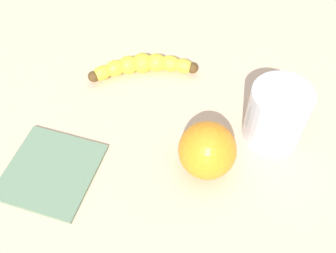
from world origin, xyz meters
The scene contains 5 objects.
wooden_tabletop centered at (0.00, 0.00, 1.50)cm, with size 120.00×120.00×3.00cm, color beige.
banana centered at (7.41, 1.39, 4.81)cm, with size 6.80×19.36×3.61cm.
smoothie_glass centered at (-11.47, -15.32, 7.67)cm, with size 9.17×9.17×9.79cm.
orange_fruit centered at (-14.47, -3.28, 7.27)cm, with size 8.54×8.54×8.54cm, color orange.
folded_napkin centered at (-9.48, 19.48, 3.30)cm, with size 13.49×13.08×0.60cm, color slate.
Camera 1 is at (-44.26, 10.60, 55.31)cm, focal length 42.97 mm.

